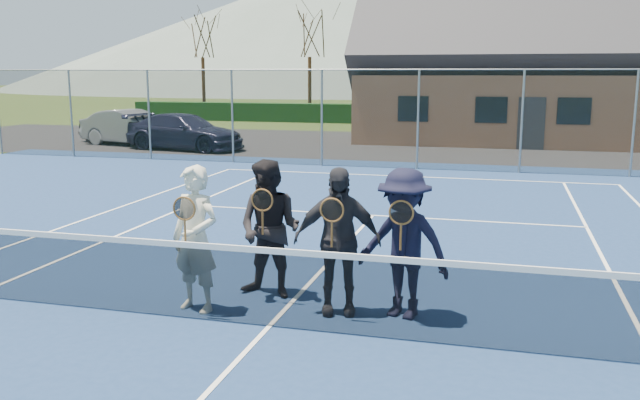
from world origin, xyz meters
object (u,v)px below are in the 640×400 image
(player_c, at_px, (337,241))
(player_d, at_px, (404,244))
(tennis_net, at_px, (269,284))
(car_b, at_px, (132,128))
(car_a, at_px, (118,128))
(car_c, at_px, (185,132))
(player_b, at_px, (270,229))
(clubhouse, at_px, (544,47))
(player_a, at_px, (196,239))

(player_c, distance_m, player_d, 0.80)
(tennis_net, height_order, player_c, player_c)
(car_b, distance_m, tennis_net, 21.26)
(car_a, distance_m, car_c, 4.16)
(player_d, bearing_deg, car_b, 128.84)
(player_b, xyz_separation_m, player_c, (0.99, -0.38, 0.00))
(car_a, bearing_deg, player_d, -120.60)
(car_b, relative_size, player_b, 2.41)
(clubhouse, bearing_deg, car_b, -158.00)
(player_c, bearing_deg, car_b, 127.05)
(player_b, xyz_separation_m, player_d, (1.78, -0.31, -0.00))
(car_c, bearing_deg, player_c, -138.57)
(car_a, bearing_deg, tennis_net, -124.65)
(tennis_net, bearing_deg, player_a, 163.14)
(clubhouse, xyz_separation_m, player_b, (-4.35, -22.93, -3.07))
(player_c, bearing_deg, tennis_net, -132.87)
(car_c, height_order, player_d, player_d)
(player_c, bearing_deg, clubhouse, 81.79)
(car_c, relative_size, player_d, 2.63)
(player_b, bearing_deg, clubhouse, 79.25)
(car_c, relative_size, player_b, 2.63)
(car_c, bearing_deg, tennis_net, -141.29)
(player_a, bearing_deg, player_d, 9.99)
(car_b, bearing_deg, clubhouse, -55.35)
(car_c, height_order, player_b, player_b)
(tennis_net, bearing_deg, car_a, 125.80)
(tennis_net, relative_size, player_b, 6.49)
(player_a, relative_size, player_d, 1.00)
(car_b, xyz_separation_m, player_d, (13.49, -16.75, 0.20))
(car_b, distance_m, car_c, 2.96)
(clubhouse, distance_m, player_d, 23.59)
(clubhouse, bearing_deg, player_b, -100.75)
(car_c, distance_m, player_d, 19.10)
(player_a, distance_m, player_b, 1.02)
(player_a, distance_m, player_d, 2.52)
(car_a, relative_size, player_c, 2.08)
(car_b, height_order, player_d, player_d)
(car_c, bearing_deg, player_a, -143.69)
(player_c, bearing_deg, player_b, 159.17)
(tennis_net, height_order, clubhouse, clubhouse)
(car_c, xyz_separation_m, player_d, (10.67, -15.84, 0.23))
(car_a, distance_m, player_b, 21.33)
(clubhouse, bearing_deg, tennis_net, -99.46)
(car_a, xyz_separation_m, player_b, (12.75, -17.10, 0.28))
(player_a, xyz_separation_m, player_c, (1.69, 0.37, -0.00))
(clubhouse, distance_m, player_c, 23.75)
(car_b, bearing_deg, player_b, -131.91)
(car_a, distance_m, player_a, 21.53)
(car_a, xyz_separation_m, car_c, (3.86, -1.57, 0.05))
(player_a, bearing_deg, clubhouse, 77.96)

